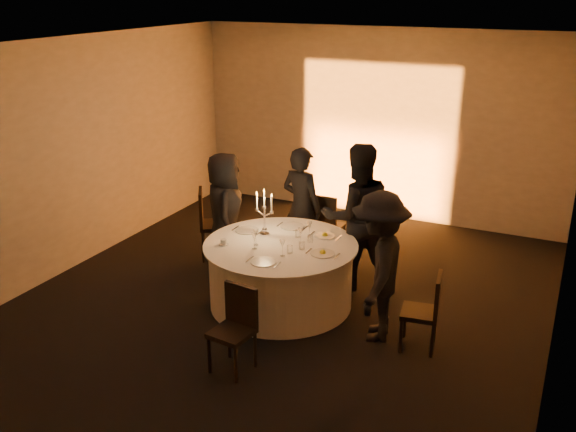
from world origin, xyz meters
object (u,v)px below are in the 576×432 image
at_px(chair_back_left, 325,223).
at_px(candelabra, 264,219).
at_px(chair_left, 210,220).
at_px(guest_right, 379,267).
at_px(guest_left, 225,212).
at_px(guest_back_left, 302,207).
at_px(banquet_table, 281,274).
at_px(chair_back_right, 367,237).
at_px(chair_front, 236,324).
at_px(coffee_cup, 224,242).
at_px(chair_right, 427,308).
at_px(guest_back_right, 357,216).

relative_size(chair_back_left, candelabra, 1.66).
relative_size(chair_left, guest_right, 0.60).
relative_size(guest_left, guest_back_left, 0.97).
relative_size(banquet_table, chair_back_right, 1.81).
xyz_separation_m(chair_left, candelabra, (1.19, -0.65, 0.42)).
height_order(guest_left, candelabra, guest_left).
height_order(banquet_table, chair_front, chair_front).
height_order(chair_front, guest_right, guest_right).
height_order(chair_front, coffee_cup, chair_front).
relative_size(banquet_table, coffee_cup, 16.36).
bearing_deg(guest_back_left, chair_right, 157.97).
height_order(chair_front, guest_left, guest_left).
xyz_separation_m(banquet_table, chair_left, (-1.49, 0.83, 0.17)).
xyz_separation_m(chair_front, guest_back_right, (0.43, 2.25, 0.44)).
height_order(chair_back_right, guest_back_right, guest_back_right).
bearing_deg(coffee_cup, guest_back_right, 44.05).
height_order(chair_back_right, coffee_cup, chair_back_right).
distance_m(banquet_table, chair_left, 1.72).
relative_size(guest_back_left, coffee_cup, 14.85).
distance_m(chair_left, guest_right, 2.96).
height_order(guest_back_left, coffee_cup, guest_back_left).
bearing_deg(chair_back_right, banquet_table, 31.73).
bearing_deg(chair_back_right, coffee_cup, 21.08).
xyz_separation_m(chair_right, candelabra, (-2.10, 0.43, 0.50)).
distance_m(chair_right, guest_left, 3.06).
bearing_deg(guest_back_right, chair_back_right, -137.32).
bearing_deg(coffee_cup, chair_right, 1.15).
relative_size(chair_right, candelabra, 1.46).
distance_m(guest_back_right, coffee_cup, 1.68).
distance_m(banquet_table, chair_front, 1.40).
bearing_deg(chair_back_right, guest_back_left, -28.58).
bearing_deg(guest_left, chair_right, -136.29).
bearing_deg(chair_front, coffee_cup, 132.32).
relative_size(chair_front, guest_back_left, 0.53).
height_order(chair_left, coffee_cup, chair_left).
bearing_deg(banquet_table, chair_right, -7.93).
xyz_separation_m(banquet_table, guest_right, (1.26, -0.23, 0.44)).
distance_m(chair_back_left, coffee_cup, 1.81).
relative_size(chair_front, guest_back_right, 0.47).
relative_size(chair_left, guest_back_right, 0.53).
height_order(banquet_table, guest_back_right, guest_back_right).
bearing_deg(chair_left, guest_back_right, -120.71).
bearing_deg(guest_right, guest_back_left, -142.76).
distance_m(banquet_table, chair_right, 1.81).
relative_size(chair_back_right, guest_right, 0.61).
height_order(chair_front, candelabra, candelabra).
xyz_separation_m(chair_left, coffee_cup, (0.90, -1.13, 0.25)).
distance_m(guest_right, coffee_cup, 1.85).
distance_m(banquet_table, guest_right, 1.35).
relative_size(chair_front, coffee_cup, 7.82).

